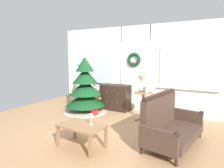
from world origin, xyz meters
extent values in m
plane|color=#AD7F56|center=(0.00, 0.00, 0.00)|extent=(6.76, 6.76, 0.00)
cube|color=white|center=(-1.52, 2.09, 1.27)|extent=(2.15, 0.08, 2.55)
cube|color=white|center=(1.52, 2.09, 1.27)|extent=(2.15, 0.08, 2.55)
cube|color=white|center=(0.00, 2.09, 2.30)|extent=(0.94, 0.08, 0.50)
cube|color=silver|center=(0.00, 2.05, 1.02)|extent=(0.90, 0.05, 2.05)
cube|color=white|center=(0.00, 2.03, 0.45)|extent=(0.78, 0.02, 0.80)
cube|color=silver|center=(0.00, 2.03, 1.40)|extent=(0.78, 0.01, 1.10)
cube|color=silver|center=(-1.52, 2.03, 1.35)|extent=(1.50, 0.01, 1.10)
cube|color=silver|center=(1.52, 2.03, 1.35)|extent=(1.50, 0.01, 1.10)
cube|color=silver|center=(-1.52, 2.02, 0.78)|extent=(1.59, 0.06, 0.03)
cube|color=silver|center=(1.52, 2.02, 0.78)|extent=(1.59, 0.06, 0.03)
torus|color=#123B1B|center=(0.00, 1.99, 1.55)|extent=(0.41, 0.09, 0.41)
cube|color=red|center=(0.00, 1.97, 1.42)|extent=(0.10, 0.02, 0.10)
cylinder|color=#4C331E|center=(-1.17, 1.13, 0.12)|extent=(0.10, 0.10, 0.25)
cone|color=beige|center=(-1.17, 1.13, 0.05)|extent=(1.28, 1.28, 0.10)
cone|color=#14421E|center=(-1.17, 1.13, 0.41)|extent=(1.15, 1.15, 0.43)
cone|color=#14421E|center=(-1.17, 1.13, 0.75)|extent=(0.95, 0.95, 0.43)
cone|color=#14421E|center=(-1.17, 1.13, 1.09)|extent=(0.74, 0.74, 0.43)
cone|color=#14421E|center=(-1.17, 1.13, 1.43)|extent=(0.53, 0.53, 0.43)
cone|color=#E0BC4C|center=(-1.17, 1.13, 1.67)|extent=(0.12, 0.12, 0.12)
sphere|color=red|center=(-1.31, 1.32, 1.21)|extent=(0.06, 0.06, 0.06)
sphere|color=gold|center=(-1.43, 0.80, 0.61)|extent=(0.06, 0.06, 0.06)
sphere|color=silver|center=(-1.33, 0.92, 1.13)|extent=(0.06, 0.06, 0.06)
sphere|color=#264CB2|center=(-1.27, 0.94, 1.40)|extent=(0.05, 0.05, 0.05)
sphere|color=red|center=(-1.24, 1.56, 0.57)|extent=(0.07, 0.07, 0.07)
sphere|color=gold|center=(-0.68, 1.17, 0.45)|extent=(0.06, 0.06, 0.06)
sphere|color=silver|center=(-1.10, 1.52, 0.78)|extent=(0.07, 0.07, 0.07)
cube|color=black|center=(-0.51, 1.79, 0.39)|extent=(0.90, 0.42, 0.78)
sphere|color=tan|center=(-0.69, 1.57, 0.58)|extent=(0.03, 0.03, 0.03)
sphere|color=tan|center=(-0.33, 1.57, 0.58)|extent=(0.03, 0.03, 0.03)
sphere|color=tan|center=(-0.69, 1.57, 0.28)|extent=(0.03, 0.03, 0.03)
sphere|color=tan|center=(-0.33, 1.57, 0.28)|extent=(0.03, 0.03, 0.03)
cylinder|color=black|center=(1.77, -0.55, 0.07)|extent=(0.05, 0.05, 0.14)
cylinder|color=black|center=(1.99, 0.78, 0.07)|extent=(0.05, 0.05, 0.14)
cylinder|color=black|center=(1.18, -0.45, 0.07)|extent=(0.05, 0.05, 0.14)
cylinder|color=black|center=(1.40, 0.88, 0.07)|extent=(0.05, 0.05, 0.14)
cube|color=#473328|center=(1.58, 0.17, 0.21)|extent=(0.92, 1.39, 0.14)
cube|color=#473328|center=(1.29, 0.21, 0.59)|extent=(0.33, 1.30, 0.62)
cube|color=black|center=(1.29, 0.21, 0.93)|extent=(0.29, 1.26, 0.06)
cube|color=#473328|center=(1.47, -0.52, 0.33)|extent=(0.67, 0.20, 0.38)
cylinder|color=black|center=(1.76, -0.56, 0.50)|extent=(0.10, 0.10, 0.09)
cube|color=#473328|center=(1.70, 0.85, 0.33)|extent=(0.67, 0.20, 0.38)
cylinder|color=black|center=(1.98, 0.80, 0.50)|extent=(0.10, 0.10, 0.09)
cylinder|color=#8E6642|center=(0.57, 1.30, 0.72)|extent=(0.48, 0.48, 0.02)
cylinder|color=#8E6642|center=(0.57, 1.30, 0.35)|extent=(0.07, 0.07, 0.70)
cube|color=#8E6642|center=(0.73, 1.30, 0.02)|extent=(0.20, 0.05, 0.04)
cube|color=#8E6642|center=(0.49, 1.43, 0.02)|extent=(0.14, 0.20, 0.04)
cube|color=#8E6642|center=(0.49, 1.16, 0.02)|extent=(0.14, 0.20, 0.04)
sphere|color=silver|center=(0.51, 1.34, 0.81)|extent=(0.16, 0.16, 0.16)
cylinder|color=silver|center=(0.51, 1.34, 0.94)|extent=(0.02, 0.02, 0.06)
cone|color=silver|center=(0.51, 1.34, 1.07)|extent=(0.28, 0.28, 0.20)
cylinder|color=#99ADBC|center=(0.67, 1.24, 0.81)|extent=(0.09, 0.09, 0.16)
sphere|color=#99ADBC|center=(0.67, 1.24, 0.89)|extent=(0.10, 0.10, 0.10)
cylinder|color=#4C7042|center=(0.65, 1.24, 0.99)|extent=(0.07, 0.01, 0.17)
cylinder|color=#4C7042|center=(0.67, 1.24, 0.99)|extent=(0.01, 0.01, 0.18)
cylinder|color=#4C7042|center=(0.69, 1.24, 0.99)|extent=(0.07, 0.01, 0.17)
cube|color=#8E6642|center=(0.13, -0.74, 0.41)|extent=(0.87, 0.58, 0.03)
cube|color=#8E6642|center=(-0.26, -0.93, 0.20)|extent=(0.05, 0.05, 0.39)
cube|color=#8E6642|center=(0.50, -0.99, 0.20)|extent=(0.05, 0.05, 0.39)
cube|color=#8E6642|center=(-0.23, -0.50, 0.20)|extent=(0.05, 0.05, 0.39)
cube|color=#8E6642|center=(0.53, -0.55, 0.20)|extent=(0.05, 0.05, 0.39)
cylinder|color=silver|center=(0.28, -0.64, 0.43)|extent=(0.06, 0.06, 0.01)
cylinder|color=silver|center=(0.28, -0.64, 0.48)|extent=(0.01, 0.01, 0.10)
cone|color=silver|center=(0.28, -0.64, 0.57)|extent=(0.08, 0.08, 0.09)
cube|color=red|center=(-0.75, 0.97, 0.08)|extent=(0.17, 0.15, 0.17)
camera|label=1|loc=(2.24, -3.40, 1.65)|focal=31.04mm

